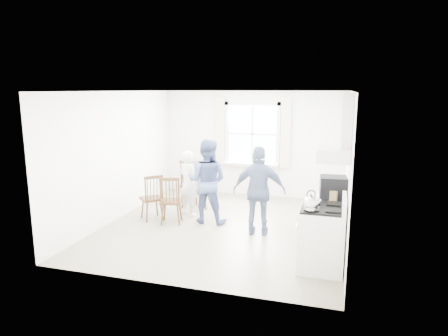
% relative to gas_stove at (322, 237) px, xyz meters
% --- Properties ---
extents(room_shell, '(4.62, 5.12, 2.64)m').
position_rel_gas_stove_xyz_m(room_shell, '(-1.91, 1.35, 0.82)').
color(room_shell, gray).
rests_on(room_shell, ground).
extents(window_assembly, '(1.88, 0.24, 1.70)m').
position_rel_gas_stove_xyz_m(window_assembly, '(-1.91, 3.80, 0.98)').
color(window_assembly, white).
rests_on(window_assembly, room_shell).
extents(range_hood, '(0.45, 0.76, 0.94)m').
position_rel_gas_stove_xyz_m(range_hood, '(0.16, -0.00, 1.42)').
color(range_hood, silver).
rests_on(range_hood, room_shell).
extents(shelf_unit, '(0.40, 0.30, 0.80)m').
position_rel_gas_stove_xyz_m(shelf_unit, '(-3.31, 3.68, -0.08)').
color(shelf_unit, slate).
rests_on(shelf_unit, ground).
extents(gas_stove, '(0.68, 0.76, 1.12)m').
position_rel_gas_stove_xyz_m(gas_stove, '(0.00, 0.00, 0.00)').
color(gas_stove, white).
rests_on(gas_stove, ground).
extents(kettle, '(0.21, 0.21, 0.30)m').
position_rel_gas_stove_xyz_m(kettle, '(-0.17, -0.23, 0.57)').
color(kettle, silver).
rests_on(kettle, gas_stove).
extents(low_cabinet, '(0.50, 0.55, 0.90)m').
position_rel_gas_stove_xyz_m(low_cabinet, '(0.07, 0.70, -0.03)').
color(low_cabinet, silver).
rests_on(low_cabinet, ground).
extents(stereo_stack, '(0.45, 0.41, 0.37)m').
position_rel_gas_stove_xyz_m(stereo_stack, '(0.11, 0.66, 0.60)').
color(stereo_stack, black).
rests_on(stereo_stack, low_cabinet).
extents(cardboard_box, '(0.33, 0.28, 0.18)m').
position_rel_gas_stove_xyz_m(cardboard_box, '(0.07, 0.57, 0.51)').
color(cardboard_box, olive).
rests_on(cardboard_box, low_cabinet).
extents(windsor_chair_a, '(0.50, 0.50, 0.97)m').
position_rel_gas_stove_xyz_m(windsor_chair_a, '(-2.96, 1.17, 0.11)').
color(windsor_chair_a, '#422815').
rests_on(windsor_chair_a, ground).
extents(windsor_chair_b, '(0.64, 0.64, 1.11)m').
position_rel_gas_stove_xyz_m(windsor_chair_b, '(-2.96, 2.18, 0.19)').
color(windsor_chair_b, '#422815').
rests_on(windsor_chair_b, ground).
extents(windsor_chair_c, '(0.56, 0.56, 0.96)m').
position_rel_gas_stove_xyz_m(windsor_chair_c, '(-3.39, 1.30, 0.10)').
color(windsor_chair_c, '#422815').
rests_on(windsor_chair_c, ground).
extents(person_left, '(0.67, 0.67, 1.39)m').
position_rel_gas_stove_xyz_m(person_left, '(-2.83, 1.84, 0.21)').
color(person_left, white).
rests_on(person_left, ground).
extents(person_mid, '(0.83, 0.83, 1.68)m').
position_rel_gas_stove_xyz_m(person_mid, '(-2.31, 1.53, 0.35)').
color(person_mid, '#4B5A8C').
rests_on(person_mid, ground).
extents(person_right, '(1.05, 1.05, 1.64)m').
position_rel_gas_stove_xyz_m(person_right, '(-1.18, 1.13, 0.34)').
color(person_right, navy).
rests_on(person_right, ground).
extents(potted_plant, '(0.23, 0.23, 0.35)m').
position_rel_gas_stove_xyz_m(potted_plant, '(-1.80, 3.71, 0.54)').
color(potted_plant, '#306C30').
rests_on(potted_plant, window_assembly).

